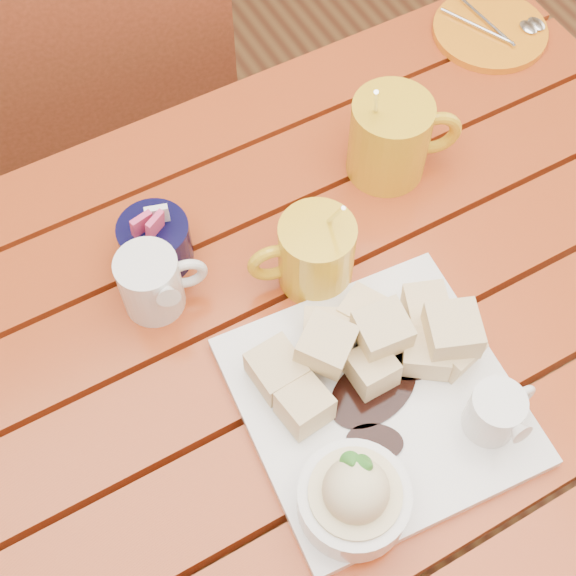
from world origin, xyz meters
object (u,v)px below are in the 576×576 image
coffee_mug_right (392,137)px  chair_far (97,114)px  table (295,379)px  coffee_mug_left (314,253)px  dessert_plate (378,410)px  orange_saucer (491,31)px

coffee_mug_right → chair_far: bearing=138.0°
table → coffee_mug_left: bearing=47.4°
coffee_mug_left → dessert_plate: bearing=-85.1°
table → coffee_mug_left: coffee_mug_left is taller
table → coffee_mug_left: 0.18m
coffee_mug_right → chair_far: (-0.26, 0.49, -0.29)m
coffee_mug_right → orange_saucer: (0.27, 0.14, -0.05)m
table → coffee_mug_right: bearing=35.5°
coffee_mug_left → orange_saucer: bearing=43.1°
orange_saucer → chair_far: chair_far is taller
orange_saucer → table: bearing=-148.9°
table → orange_saucer: size_ratio=7.18×
chair_far → orange_saucer: bearing=153.8°
table → coffee_mug_right: coffee_mug_right is taller
table → dessert_plate: size_ratio=3.91×
orange_saucer → chair_far: 0.67m
coffee_mug_left → orange_saucer: size_ratio=0.89×
coffee_mug_right → coffee_mug_left: bearing=-129.5°
coffee_mug_right → chair_far: chair_far is taller
coffee_mug_left → orange_saucer: (0.44, 0.23, -0.04)m
coffee_mug_left → orange_saucer: 0.50m
coffee_mug_right → chair_far: size_ratio=0.18×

